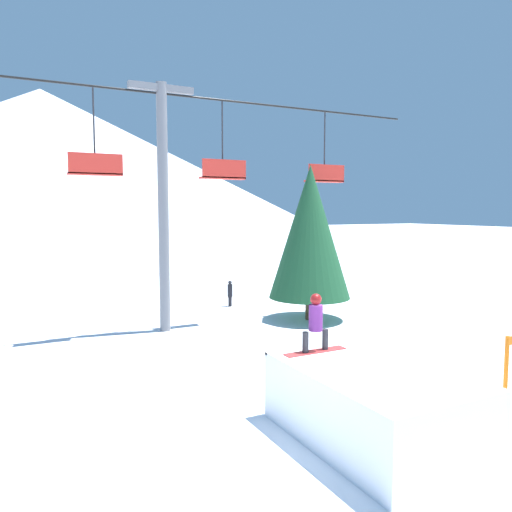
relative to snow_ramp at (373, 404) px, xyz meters
name	(u,v)px	position (x,y,z in m)	size (l,w,h in m)	color
ground_plane	(338,441)	(-0.65, 0.25, -0.72)	(220.00, 220.00, 0.00)	white
mountain_ridge	(43,167)	(-0.65, 67.09, 9.61)	(83.81, 83.81, 20.66)	silver
snow_ramp	(373,404)	(0.00, 0.00, 0.00)	(2.67, 4.01, 1.44)	white
snowboarder	(316,323)	(-0.36, 1.48, 1.37)	(1.48, 0.30, 1.30)	#B22D2D
chairlift	(163,183)	(-0.98, 10.52, 4.77)	(22.43, 0.44, 9.10)	slate
pine_tree_near	(310,232)	(4.88, 9.66, 2.91)	(3.33, 3.33, 6.34)	#4C3823
trail_marker	(506,370)	(3.76, -0.17, 0.18)	(0.41, 0.10, 1.69)	orange
distant_skier	(230,292)	(3.12, 13.68, -0.05)	(0.24, 0.24, 1.23)	black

